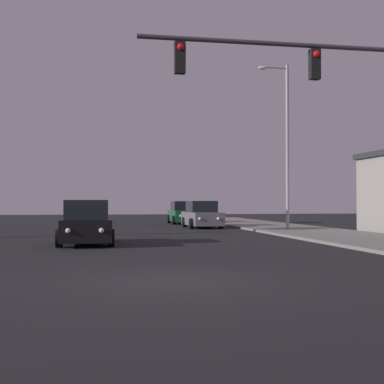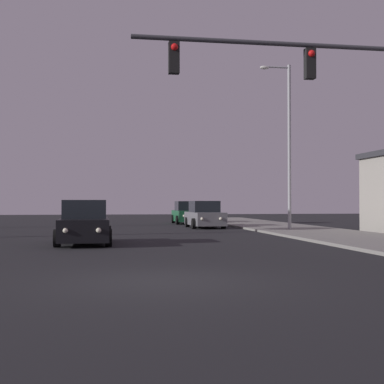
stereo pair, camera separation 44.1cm
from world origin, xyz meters
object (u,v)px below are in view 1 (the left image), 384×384
object	(u,v)px
traffic_light_mast	(329,95)
car_black	(86,224)
street_lamp	(285,138)
car_grey	(202,216)
car_green	(183,213)

from	to	relation	value
traffic_light_mast	car_black	bearing A→B (deg)	140.43
street_lamp	traffic_light_mast	bearing A→B (deg)	-104.77
car_black	car_grey	bearing A→B (deg)	-120.51
car_black	car_green	bearing A→B (deg)	-110.72
car_black	street_lamp	distance (m)	13.45
car_green	street_lamp	distance (m)	12.98
car_grey	car_black	xyz separation A→B (m)	(-6.93, -12.05, 0.00)
car_grey	car_green	xyz separation A→B (m)	(-0.07, 6.69, 0.00)
traffic_light_mast	car_grey	bearing A→B (deg)	90.72
car_green	car_black	bearing A→B (deg)	69.24
street_lamp	car_grey	bearing A→B (deg)	126.31
car_grey	car_black	size ratio (longest dim) A/B	1.01
street_lamp	car_black	bearing A→B (deg)	-146.20
car_black	street_lamp	bearing A→B (deg)	-146.80
car_green	car_grey	bearing A→B (deg)	89.93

